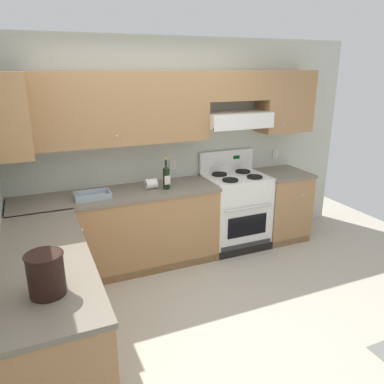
# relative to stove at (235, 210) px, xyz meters

# --- Properties ---
(ground_plane) EXTENTS (7.04, 7.04, 0.00)m
(ground_plane) POSITION_rel_stove_xyz_m (-1.07, -1.25, -0.48)
(ground_plane) COLOR #B2AA99
(wall_back) EXTENTS (4.68, 0.57, 2.55)m
(wall_back) POSITION_rel_stove_xyz_m (-0.67, 0.27, 1.00)
(wall_back) COLOR beige
(wall_back) RESTS_ON ground_plane
(counter_back_run) EXTENTS (3.60, 0.65, 0.91)m
(counter_back_run) POSITION_rel_stove_xyz_m (-1.03, -0.01, -0.03)
(counter_back_run) COLOR #A87A4C
(counter_back_run) RESTS_ON ground_plane
(counter_left_run) EXTENTS (0.63, 1.91, 0.91)m
(counter_left_run) POSITION_rel_stove_xyz_m (-2.31, -1.26, -0.03)
(counter_left_run) COLOR #A87A4C
(counter_left_run) RESTS_ON ground_plane
(stove) EXTENTS (0.76, 0.62, 1.20)m
(stove) POSITION_rel_stove_xyz_m (0.00, 0.00, 0.00)
(stove) COLOR white
(stove) RESTS_ON ground_plane
(wine_bottle) EXTENTS (0.08, 0.08, 0.36)m
(wine_bottle) POSITION_rel_stove_xyz_m (-0.95, -0.08, 0.57)
(wine_bottle) COLOR black
(wine_bottle) RESTS_ON counter_back_run
(bowl) EXTENTS (0.37, 0.23, 0.06)m
(bowl) POSITION_rel_stove_xyz_m (-1.77, -0.06, 0.45)
(bowl) COLOR #9EADB7
(bowl) RESTS_ON counter_back_run
(bucket) EXTENTS (0.23, 0.23, 0.27)m
(bucket) POSITION_rel_stove_xyz_m (-2.32, -1.77, 0.57)
(bucket) COLOR black
(bucket) RESTS_ON counter_left_run
(paper_towel_roll) EXTENTS (0.13, 0.11, 0.11)m
(paper_towel_roll) POSITION_rel_stove_xyz_m (-1.11, 0.00, 0.49)
(paper_towel_roll) COLOR white
(paper_towel_roll) RESTS_ON counter_back_run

